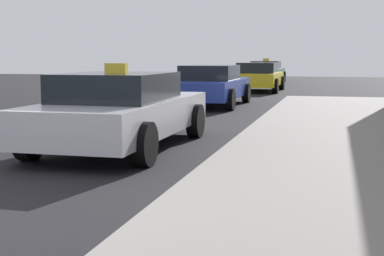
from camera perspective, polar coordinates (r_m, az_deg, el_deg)
The scene contains 4 objects.
car_silver at distance 9.39m, azimuth -7.27°, elevation 1.85°, with size 2.03×4.58×1.43m.
car_blue at distance 17.46m, azimuth 1.98°, elevation 4.41°, with size 1.95×4.55×1.27m.
car_yellow at distance 24.93m, azimuth 6.79°, elevation 5.24°, with size 2.04×4.39×1.27m.
car_green at distance 33.20m, azimuth 7.61°, elevation 5.73°, with size 2.01×4.38×1.43m.
Camera 1 is at (3.67, -4.00, 1.54)m, focal length 52.08 mm.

